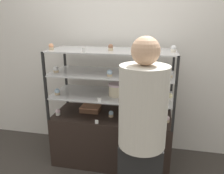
{
  "coord_description": "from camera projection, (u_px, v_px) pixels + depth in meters",
  "views": [
    {
      "loc": [
        0.47,
        -2.27,
        1.64
      ],
      "look_at": [
        0.0,
        0.0,
        0.93
      ],
      "focal_mm": 35.0,
      "sensor_mm": 36.0,
      "label": 1
    }
  ],
  "objects": [
    {
      "name": "price_tag_0",
      "position": [
        97.0,
        122.0,
        2.3
      ],
      "size": [
        0.04,
        0.0,
        0.04
      ],
      "color": "white",
      "rests_on": "display_base"
    },
    {
      "name": "donut_glazed",
      "position": [
        143.0,
        49.0,
        2.23
      ],
      "size": [
        0.13,
        0.13,
        0.03
      ],
      "color": "#EFE5CC",
      "rests_on": "display_riser_upper"
    },
    {
      "name": "cupcake_8",
      "position": [
        170.0,
        74.0,
        2.19
      ],
      "size": [
        0.06,
        0.06,
        0.07
      ],
      "color": "#CCB28C",
      "rests_on": "display_riser_middle"
    },
    {
      "name": "price_tag_2",
      "position": [
        146.0,
        79.0,
        2.05
      ],
      "size": [
        0.04,
        0.0,
        0.04
      ],
      "color": "white",
      "rests_on": "display_riser_middle"
    },
    {
      "name": "layer_cake_centerpiece",
      "position": [
        116.0,
        90.0,
        2.39
      ],
      "size": [
        0.18,
        0.18,
        0.14
      ],
      "color": "beige",
      "rests_on": "display_riser_lower"
    },
    {
      "name": "cupcake_0",
      "position": [
        58.0,
        112.0,
        2.51
      ],
      "size": [
        0.06,
        0.06,
        0.07
      ],
      "color": "white",
      "rests_on": "display_base"
    },
    {
      "name": "cupcake_3",
      "position": [
        167.0,
        119.0,
        2.33
      ],
      "size": [
        0.06,
        0.06,
        0.07
      ],
      "color": "#CCB28C",
      "rests_on": "display_base"
    },
    {
      "name": "cupcake_7",
      "position": [
        110.0,
        73.0,
        2.23
      ],
      "size": [
        0.06,
        0.06,
        0.07
      ],
      "color": "#CCB28C",
      "rests_on": "display_riser_middle"
    },
    {
      "name": "display_base",
      "position": [
        112.0,
        138.0,
        2.61
      ],
      "size": [
        1.34,
        0.56,
        0.6
      ],
      "color": "black",
      "rests_on": "ground_plane"
    },
    {
      "name": "cupcake_10",
      "position": [
        110.0,
        47.0,
        2.23
      ],
      "size": [
        0.05,
        0.05,
        0.07
      ],
      "color": "#CCB28C",
      "rests_on": "display_riser_upper"
    },
    {
      "name": "ground_plane",
      "position": [
        112.0,
        159.0,
        2.7
      ],
      "size": [
        20.0,
        20.0,
        0.0
      ],
      "primitive_type": "plane",
      "color": "#38332D"
    },
    {
      "name": "sheet_cake_frosted",
      "position": [
        91.0,
        109.0,
        2.61
      ],
      "size": [
        0.23,
        0.17,
        0.06
      ],
      "color": "brown",
      "rests_on": "display_base"
    },
    {
      "name": "cupcake_1",
      "position": [
        111.0,
        114.0,
        2.46
      ],
      "size": [
        0.06,
        0.06,
        0.07
      ],
      "color": "#CCB28C",
      "rests_on": "display_base"
    },
    {
      "name": "display_riser_middle",
      "position": [
        112.0,
        74.0,
        2.38
      ],
      "size": [
        1.34,
        0.56,
        0.25
      ],
      "color": "black",
      "rests_on": "display_riser_lower"
    },
    {
      "name": "display_riser_upper",
      "position": [
        112.0,
        51.0,
        2.31
      ],
      "size": [
        1.34,
        0.56,
        0.25
      ],
      "color": "black",
      "rests_on": "display_riser_middle"
    },
    {
      "name": "customer_figure",
      "position": [
        142.0,
        132.0,
        1.67
      ],
      "size": [
        0.36,
        0.36,
        1.54
      ],
      "color": "black",
      "rests_on": "ground_plane"
    },
    {
      "name": "display_riser_lower",
      "position": [
        112.0,
        96.0,
        2.45
      ],
      "size": [
        1.34,
        0.56,
        0.25
      ],
      "color": "black",
      "rests_on": "display_base"
    },
    {
      "name": "cupcake_11",
      "position": [
        173.0,
        49.0,
        2.12
      ],
      "size": [
        0.05,
        0.05,
        0.07
      ],
      "color": "beige",
      "rests_on": "display_riser_upper"
    },
    {
      "name": "cupcake_6",
      "position": [
        56.0,
        69.0,
        2.39
      ],
      "size": [
        0.06,
        0.06,
        0.07
      ],
      "color": "#CCB28C",
      "rests_on": "display_riser_middle"
    },
    {
      "name": "price_tag_1",
      "position": [
        99.0,
        100.0,
        2.22
      ],
      "size": [
        0.04,
        0.0,
        0.04
      ],
      "color": "white",
      "rests_on": "display_riser_lower"
    },
    {
      "name": "cupcake_5",
      "position": [
        170.0,
        97.0,
        2.28
      ],
      "size": [
        0.06,
        0.06,
        0.07
      ],
      "color": "white",
      "rests_on": "display_riser_lower"
    },
    {
      "name": "back_wall",
      "position": [
        119.0,
        49.0,
        2.71
      ],
      "size": [
        8.0,
        0.05,
        2.6
      ],
      "color": "silver",
      "rests_on": "ground_plane"
    },
    {
      "name": "cupcake_4",
      "position": [
        57.0,
        92.0,
        2.43
      ],
      "size": [
        0.06,
        0.06,
        0.07
      ],
      "color": "#CCB28C",
      "rests_on": "display_riser_lower"
    },
    {
      "name": "cupcake_2",
      "position": [
        137.0,
        117.0,
        2.39
      ],
      "size": [
        0.06,
        0.06,
        0.07
      ],
      "color": "beige",
      "rests_on": "display_base"
    },
    {
      "name": "price_tag_3",
      "position": [
        84.0,
        50.0,
        2.1
      ],
      "size": [
        0.04,
        0.0,
        0.04
      ],
      "color": "white",
      "rests_on": "display_riser_upper"
    },
    {
      "name": "cupcake_9",
      "position": [
        51.0,
        47.0,
        2.29
      ],
      "size": [
        0.05,
        0.05,
        0.07
      ],
      "color": "#CCB28C",
      "rests_on": "display_riser_upper"
    }
  ]
}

